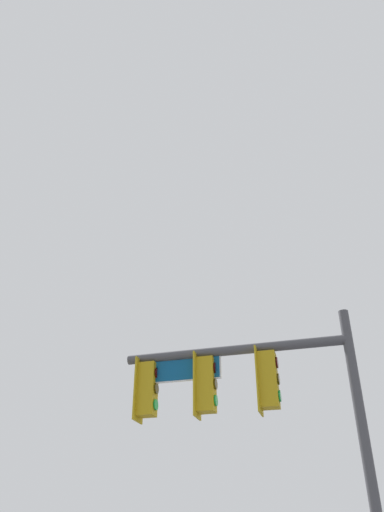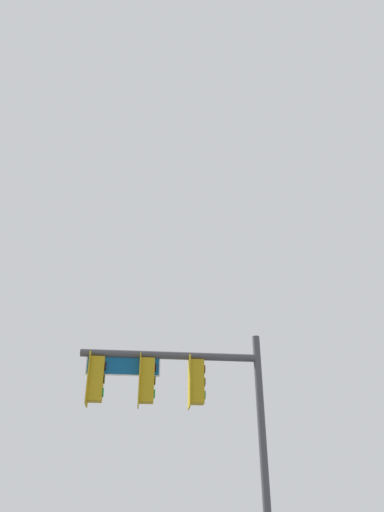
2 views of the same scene
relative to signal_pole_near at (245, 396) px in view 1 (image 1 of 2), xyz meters
The scene contains 1 object.
signal_pole_near is the anchor object (origin of this frame).
Camera 1 is at (-4.94, 4.33, 1.87)m, focal length 35.00 mm.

